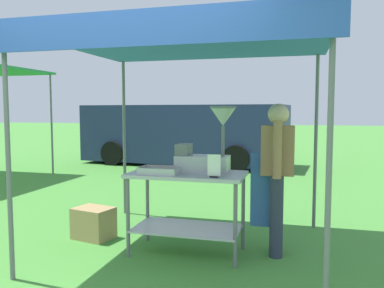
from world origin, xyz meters
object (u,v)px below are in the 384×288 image
Objects in this scene: donut_tray at (159,172)px; van_navy at (184,134)px; menu_sign at (214,168)px; vendor at (277,171)px; stall_canopy at (189,45)px; donut_fryer at (207,148)px; donut_cart at (187,194)px; supply_crate at (94,223)px.

donut_tray is 7.25m from van_navy.
vendor reaches higher than menu_sign.
van_navy is at bearing 114.15° from vendor.
stall_canopy is 12.71× the size of menu_sign.
vendor is at bearing 11.93° from donut_fryer.
stall_canopy is at bearing 90.00° from donut_cart.
supply_crate is (-1.43, 0.11, -0.95)m from donut_fryer.
donut_fryer is at bearing 24.62° from donut_tray.
vendor is 7.30m from van_navy.
vendor reaches higher than donut_cart.
stall_canopy is 1.34m from menu_sign.
stall_canopy reaches higher than menu_sign.
supply_crate is at bearing 165.48° from menu_sign.
supply_crate is (-0.96, 0.32, -0.71)m from donut_tray.
vendor is (0.58, 0.45, -0.07)m from menu_sign.
menu_sign is 0.45× the size of supply_crate.
supply_crate is at bearing -178.77° from vendor.
donut_cart is at bearing -166.13° from vendor.
van_navy is (-2.06, 6.79, -1.35)m from stall_canopy.
donut_tray is (-0.26, -0.24, -1.33)m from stall_canopy.
supply_crate is (-1.22, 0.18, -0.46)m from donut_cart.
stall_canopy is at bearing 173.81° from donut_fryer.
donut_cart is 0.21× the size of van_navy.
vendor is at bearing 1.23° from supply_crate.
menu_sign is 7.50m from van_navy.
vendor is 2.26m from supply_crate.
stall_canopy is 1.11m from donut_fryer.
stall_canopy is 2.38m from supply_crate.
donut_cart is 1.32m from supply_crate.
donut_cart is 0.54m from donut_fryer.
van_navy reaches higher than vendor.
vendor reaches higher than supply_crate.
donut_fryer is 1.38× the size of supply_crate.
van_navy is at bearing 104.37° from donut_tray.
vendor is (0.92, 0.23, 0.26)m from donut_cart.
stall_canopy is at bearing 41.82° from donut_tray.
donut_tray is at bearing -18.38° from supply_crate.
vendor is 0.27× the size of van_navy.
donut_tray is 1.24m from vendor.
van_navy reaches higher than donut_fryer.
donut_fryer is (0.20, -0.02, -1.09)m from stall_canopy.
menu_sign is (0.60, -0.09, 0.08)m from donut_tray.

